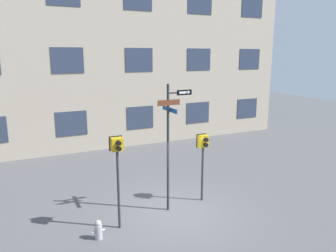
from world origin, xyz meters
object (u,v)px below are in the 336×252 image
object	(u,v)px
fire_hydrant	(98,230)
street_sign_pole	(170,137)
pedestrian_signal_right	(203,149)
pedestrian_signal_left	(117,157)

from	to	relation	value
fire_hydrant	street_sign_pole	bearing A→B (deg)	15.92
pedestrian_signal_right	fire_hydrant	xyz separation A→B (m)	(-4.17, -0.93, -1.74)
pedestrian_signal_right	street_sign_pole	bearing A→B (deg)	-174.00
street_sign_pole	pedestrian_signal_left	world-z (taller)	street_sign_pole
pedestrian_signal_left	fire_hydrant	xyz separation A→B (m)	(-0.76, -0.34, -2.06)
pedestrian_signal_left	pedestrian_signal_right	distance (m)	3.47
street_sign_pole	pedestrian_signal_right	bearing A→B (deg)	6.00
street_sign_pole	pedestrian_signal_right	size ratio (longest dim) A/B	1.74
pedestrian_signal_left	fire_hydrant	size ratio (longest dim) A/B	4.99
street_sign_pole	fire_hydrant	world-z (taller)	street_sign_pole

